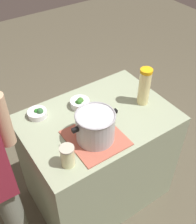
{
  "coord_description": "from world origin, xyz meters",
  "views": [
    {
      "loc": [
        0.78,
        1.15,
        2.18
      ],
      "look_at": [
        0.0,
        0.0,
        0.94
      ],
      "focal_mm": 44.38,
      "sensor_mm": 36.0,
      "label": 1
    }
  ],
  "objects": [
    {
      "name": "lemonade_pitcher",
      "position": [
        -0.36,
        0.05,
        1.03
      ],
      "size": [
        0.09,
        0.09,
        0.28
      ],
      "color": "#F2E398",
      "rests_on": "counter_slab"
    },
    {
      "name": "broccoli_bowl_front",
      "position": [
        0.04,
        -0.17,
        0.92
      ],
      "size": [
        0.14,
        0.14,
        0.08
      ],
      "color": "silver",
      "rests_on": "counter_slab"
    },
    {
      "name": "cooking_pot",
      "position": [
        0.12,
        0.15,
        1.0
      ],
      "size": [
        0.32,
        0.25,
        0.19
      ],
      "color": "#B7B7BC",
      "rests_on": "dish_cloth"
    },
    {
      "name": "ground_plane",
      "position": [
        0.0,
        0.0,
        0.0
      ],
      "size": [
        8.0,
        8.0,
        0.0
      ],
      "primitive_type": "plane",
      "color": "brown"
    },
    {
      "name": "broccoli_bowl_center",
      "position": [
        0.33,
        -0.25,
        0.92
      ],
      "size": [
        0.13,
        0.13,
        0.07
      ],
      "color": "silver",
      "rests_on": "counter_slab"
    },
    {
      "name": "counter_slab",
      "position": [
        0.0,
        0.0,
        0.45
      ],
      "size": [
        1.04,
        0.73,
        0.89
      ],
      "primitive_type": "cube",
      "color": "#93A080",
      "rests_on": "ground_plane"
    },
    {
      "name": "mason_jar",
      "position": [
        0.36,
        0.23,
        0.96
      ],
      "size": [
        0.08,
        0.08,
        0.14
      ],
      "color": "beige",
      "rests_on": "counter_slab"
    },
    {
      "name": "dish_cloth",
      "position": [
        0.12,
        0.15,
        0.9
      ],
      "size": [
        0.33,
        0.36,
        0.01
      ],
      "primitive_type": "cube",
      "color": "#AF5845",
      "rests_on": "counter_slab"
    }
  ]
}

